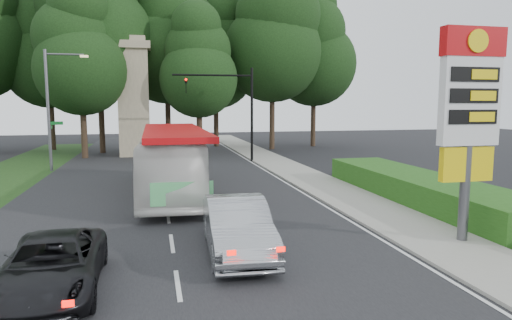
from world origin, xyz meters
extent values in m
plane|color=black|center=(0.00, 0.00, 0.00)|extent=(120.00, 120.00, 0.00)
cube|color=black|center=(0.00, 12.00, 0.01)|extent=(14.00, 80.00, 0.02)
cube|color=gray|center=(8.50, 12.00, 0.06)|extent=(3.00, 80.00, 0.12)
cube|color=#1E4B14|center=(11.50, 8.00, 0.60)|extent=(3.00, 14.00, 1.20)
cylinder|color=#59595E|center=(9.20, 2.00, 1.60)|extent=(0.32, 0.32, 3.20)
cube|color=yellow|center=(9.20, 2.00, 2.60)|extent=(1.80, 0.25, 1.10)
cube|color=silver|center=(9.20, 2.00, 4.60)|extent=(2.00, 0.35, 2.80)
cube|color=#B4090D|center=(9.20, 2.00, 6.40)|extent=(2.10, 0.40, 0.90)
cylinder|color=yellow|center=(9.20, 1.78, 6.40)|extent=(0.70, 0.05, 0.70)
cube|color=black|center=(9.20, 1.81, 5.40)|extent=(1.70, 0.04, 0.45)
cube|color=black|center=(9.20, 1.81, 4.75)|extent=(1.70, 0.04, 0.45)
cube|color=black|center=(9.20, 1.81, 4.10)|extent=(1.70, 0.04, 0.45)
cylinder|color=black|center=(7.00, 24.00, 3.60)|extent=(0.20, 0.20, 7.20)
cylinder|color=black|center=(4.00, 24.00, 6.60)|extent=(6.00, 0.14, 0.14)
imported|color=black|center=(2.00, 24.00, 6.35)|extent=(0.18, 0.22, 1.10)
sphere|color=#FF0C05|center=(2.00, 23.85, 6.25)|extent=(0.18, 0.18, 0.18)
cylinder|color=#59595E|center=(-7.20, 22.00, 4.00)|extent=(0.20, 0.20, 8.00)
cylinder|color=#59595E|center=(-6.00, 22.00, 7.70)|extent=(2.40, 0.12, 0.12)
cube|color=#FFE599|center=(-4.80, 22.00, 7.60)|extent=(0.50, 0.22, 0.14)
cube|color=#0C591E|center=(-6.75, 22.00, 3.20)|extent=(0.85, 0.04, 0.22)
cube|color=#0C591E|center=(-7.20, 22.45, 2.90)|extent=(0.04, 0.85, 0.22)
cube|color=gray|center=(-2.00, 30.00, 4.50)|extent=(2.50, 2.50, 9.00)
cube|color=gray|center=(-2.00, 30.00, 9.30)|extent=(3.00, 3.00, 0.60)
cube|color=gray|center=(-2.00, 30.00, 9.80)|extent=(2.20, 2.20, 0.50)
cylinder|color=#2D2116|center=(-10.00, 37.00, 2.70)|extent=(0.50, 0.50, 5.40)
sphere|color=black|center=(-10.00, 37.00, 8.25)|extent=(8.40, 8.40, 8.40)
sphere|color=black|center=(-10.00, 37.00, 11.25)|extent=(7.20, 7.20, 7.20)
sphere|color=black|center=(-10.00, 37.00, 13.80)|extent=(5.40, 5.40, 5.40)
cylinder|color=#2D2116|center=(-5.00, 33.00, 3.24)|extent=(0.50, 0.50, 6.48)
sphere|color=black|center=(-5.00, 33.00, 9.90)|extent=(10.08, 10.08, 10.08)
sphere|color=black|center=(-5.00, 33.00, 13.50)|extent=(8.64, 8.64, 8.64)
cylinder|color=#2D2116|center=(1.00, 35.00, 2.97)|extent=(0.50, 0.50, 5.94)
sphere|color=black|center=(1.00, 35.00, 9.08)|extent=(9.24, 9.24, 9.24)
sphere|color=black|center=(1.00, 35.00, 12.38)|extent=(7.92, 7.92, 7.92)
cylinder|color=#2D2116|center=(6.00, 37.00, 2.61)|extent=(0.50, 0.50, 5.22)
sphere|color=black|center=(6.00, 37.00, 7.97)|extent=(8.12, 8.12, 8.12)
sphere|color=black|center=(6.00, 37.00, 10.88)|extent=(6.96, 6.96, 6.96)
sphere|color=black|center=(6.00, 37.00, 13.34)|extent=(5.22, 5.22, 5.22)
cylinder|color=#2D2116|center=(11.00, 33.00, 3.06)|extent=(0.50, 0.50, 6.12)
sphere|color=black|center=(11.00, 33.00, 9.35)|extent=(9.52, 9.52, 9.52)
sphere|color=black|center=(11.00, 33.00, 12.75)|extent=(8.16, 8.16, 8.16)
cylinder|color=#2D2116|center=(16.00, 35.00, 2.79)|extent=(0.50, 0.50, 5.58)
sphere|color=black|center=(16.00, 35.00, 8.53)|extent=(8.68, 8.68, 8.68)
sphere|color=black|center=(16.00, 35.00, 11.62)|extent=(7.44, 7.44, 7.44)
sphere|color=black|center=(16.00, 35.00, 14.26)|extent=(5.58, 5.58, 5.58)
cylinder|color=#2D2116|center=(-6.00, 29.00, 2.34)|extent=(0.50, 0.50, 4.68)
sphere|color=black|center=(-6.00, 29.00, 7.15)|extent=(7.28, 7.28, 7.28)
sphere|color=black|center=(-6.00, 29.00, 9.75)|extent=(6.24, 6.24, 6.24)
sphere|color=black|center=(-6.00, 29.00, 11.96)|extent=(4.68, 4.68, 4.68)
cylinder|color=#2D2116|center=(3.50, 29.50, 2.16)|extent=(0.50, 0.50, 4.32)
sphere|color=black|center=(3.50, 29.50, 6.60)|extent=(6.72, 6.72, 6.72)
sphere|color=black|center=(3.50, 29.50, 9.00)|extent=(5.76, 5.76, 5.76)
sphere|color=black|center=(3.50, 29.50, 11.04)|extent=(4.32, 4.32, 4.32)
imported|color=silver|center=(0.50, 12.10, 1.64)|extent=(3.50, 11.90, 3.27)
imported|color=#A1A4A9|center=(1.90, 2.60, 0.84)|extent=(2.00, 5.15, 1.67)
imported|color=black|center=(-2.95, 0.78, 0.67)|extent=(2.31, 4.88, 1.35)
camera|label=1|loc=(-0.51, -10.53, 4.53)|focal=32.00mm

